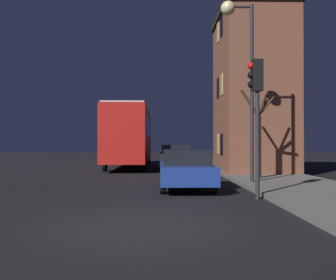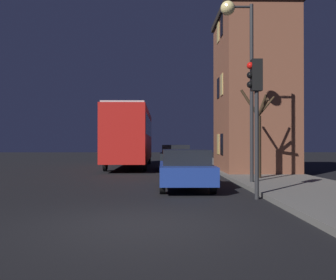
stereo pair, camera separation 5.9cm
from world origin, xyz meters
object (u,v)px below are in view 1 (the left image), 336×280
Objects in this scene: traffic_light at (256,98)px; car_mid_lane at (175,157)px; bare_tree at (259,136)px; car_far_lane at (173,153)px; bus at (130,133)px; car_near_lane at (186,168)px; streetlamp at (239,45)px.

car_mid_lane is at bearing 99.04° from traffic_light.
car_far_lane is at bearing 100.43° from bare_tree.
bus is 3.03× the size of car_far_lane.
traffic_light is 0.34× the size of bus.
car_near_lane is at bearing -143.05° from bare_tree.
bus reaches higher than car_near_lane.
streetlamp is 1.60× the size of car_mid_lane.
car_mid_lane is (-1.87, 11.74, -2.08)m from traffic_light.
streetlamp is 1.53× the size of car_near_lane.
bare_tree is 16.71m from car_far_lane.
bus is at bearing -114.66° from car_far_lane.
bus reaches higher than car_mid_lane.
bare_tree reaches higher than bus.
streetlamp is 1.78× the size of car_far_lane.
car_far_lane is at bearing 95.92° from streetlamp.
bus is 7.63m from car_far_lane.
bare_tree reaches higher than car_near_lane.
traffic_light is (-0.22, -3.41, -2.42)m from streetlamp.
car_mid_lane is (2.89, -2.83, -1.50)m from bus.
traffic_light is at bearing -54.07° from car_near_lane.
streetlamp reaches higher than traffic_light.
streetlamp is at bearing -84.08° from car_far_lane.
car_far_lane is at bearing 88.63° from car_mid_lane.
traffic_light is at bearing -105.48° from bare_tree.
car_mid_lane is 1.11× the size of car_far_lane.
car_near_lane is at bearing -76.38° from bus.
car_near_lane is at bearing -89.87° from car_mid_lane.
traffic_light reaches higher than car_near_lane.
traffic_light is 1.07× the size of bare_tree.
bare_tree reaches higher than car_far_lane.
bus is 2.60× the size of car_near_lane.
car_near_lane is 1.16× the size of car_far_lane.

